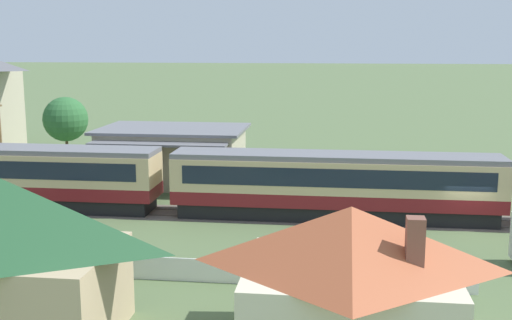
{
  "coord_description": "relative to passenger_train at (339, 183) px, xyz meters",
  "views": [
    {
      "loc": [
        -7.33,
        -35.88,
        10.29
      ],
      "look_at": [
        -12.35,
        3.58,
        3.03
      ],
      "focal_mm": 45.0,
      "sensor_mm": 36.0,
      "label": 1
    }
  ],
  "objects": [
    {
      "name": "parked_car_black",
      "position": [
        -16.99,
        -6.22,
        -1.61
      ],
      "size": [
        4.83,
        1.99,
        1.17
      ],
      "rotation": [
        0.0,
        0.0,
        -0.03
      ],
      "color": "black",
      "rests_on": "ground_plane"
    },
    {
      "name": "railway_track",
      "position": [
        6.44,
        0.0,
        -2.17
      ],
      "size": [
        104.41,
        3.6,
        0.04
      ],
      "color": "#665B51",
      "rests_on": "ground_plane"
    },
    {
      "name": "picket_fence_front",
      "position": [
        -11.2,
        -11.15,
        -1.65
      ],
      "size": [
        33.91,
        0.06,
        1.05
      ],
      "primitive_type": "cube",
      "color": "white",
      "rests_on": "ground_plane"
    },
    {
      "name": "ground_plane",
      "position": [
        7.1,
        -1.39,
        -2.18
      ],
      "size": [
        600.0,
        600.0,
        0.0
      ],
      "primitive_type": "plane",
      "color": "#566B42"
    },
    {
      "name": "station_building",
      "position": [
        -12.25,
        8.43,
        -0.07
      ],
      "size": [
        10.7,
        8.52,
        4.16
      ],
      "color": "#BCB293",
      "rests_on": "ground_plane"
    },
    {
      "name": "cottage_terracotta_roof",
      "position": [
        0.31,
        -16.77,
        0.45
      ],
      "size": [
        7.45,
        5.97,
        5.05
      ],
      "color": "beige",
      "rests_on": "ground_plane"
    },
    {
      "name": "yard_tree_0",
      "position": [
        -23.83,
        15.99,
        1.55
      ],
      "size": [
        3.91,
        3.91,
        5.69
      ],
      "color": "brown",
      "rests_on": "ground_plane"
    },
    {
      "name": "passenger_train",
      "position": [
        0.0,
        0.0,
        0.0
      ],
      "size": [
        60.62,
        3.09,
        3.92
      ],
      "color": "maroon",
      "rests_on": "ground_plane"
    }
  ]
}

